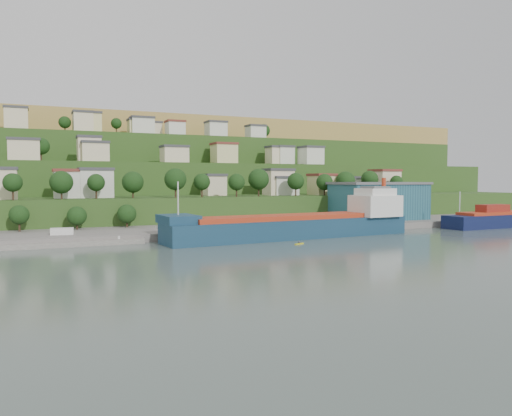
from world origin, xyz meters
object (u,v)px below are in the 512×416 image
warehouse (378,201)px  caravan (62,233)px  cargo_ship_near (300,227)px  kayak_orange (241,242)px

warehouse → caravan: (-102.72, -7.85, -5.98)m
cargo_ship_near → warehouse: bearing=23.0°
warehouse → kayak_orange: size_ratio=10.68×
warehouse → kayak_orange: bearing=-155.0°
cargo_ship_near → warehouse: (43.40, 22.14, 5.53)m
kayak_orange → caravan: bearing=135.6°
warehouse → caravan: size_ratio=5.88×
cargo_ship_near → kayak_orange: size_ratio=24.22×
cargo_ship_near → caravan: size_ratio=13.32×
caravan → warehouse: bearing=11.4°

